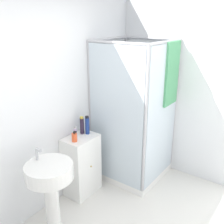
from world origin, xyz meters
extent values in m
cube|color=silver|center=(0.00, 1.70, 1.25)|extent=(6.40, 0.06, 2.50)
cube|color=white|center=(1.23, 1.23, 0.04)|extent=(0.88, 0.88, 0.09)
cylinder|color=#B2B2B7|center=(1.65, 1.65, 0.97)|extent=(0.04, 0.04, 1.93)
cylinder|color=#B2B2B7|center=(0.81, 1.65, 0.97)|extent=(0.04, 0.04, 1.93)
cylinder|color=#B2B2B7|center=(1.65, 0.81, 0.97)|extent=(0.04, 0.04, 1.93)
cylinder|color=#B2B2B7|center=(0.81, 0.81, 0.97)|extent=(0.04, 0.04, 1.93)
cylinder|color=#B2B2B7|center=(1.23, 0.81, 1.91)|extent=(0.84, 0.04, 0.04)
cylinder|color=#B2B2B7|center=(1.23, 1.65, 1.91)|extent=(0.84, 0.04, 0.04)
cylinder|color=#B2B2B7|center=(0.81, 1.23, 1.91)|extent=(0.04, 0.84, 0.04)
cylinder|color=#B2B2B7|center=(1.65, 1.23, 1.91)|extent=(0.04, 0.84, 0.04)
cube|color=silver|center=(1.23, 0.80, 0.99)|extent=(0.81, 0.01, 1.81)
cube|color=silver|center=(0.80, 1.23, 0.99)|extent=(0.01, 0.81, 1.81)
cylinder|color=#B7BABF|center=(1.45, 1.59, 0.81)|extent=(0.02, 0.02, 1.45)
cylinder|color=#B7BABF|center=(1.45, 1.54, 1.56)|extent=(0.07, 0.07, 0.04)
cube|color=#4C9966|center=(1.39, 0.78, 1.51)|extent=(0.35, 0.03, 0.80)
cube|color=white|center=(0.44, 1.51, 0.40)|extent=(0.44, 0.31, 0.79)
sphere|color=gold|center=(0.44, 1.35, 0.44)|extent=(0.02, 0.02, 0.02)
cylinder|color=white|center=(-0.25, 1.29, 0.34)|extent=(0.15, 0.15, 0.67)
cylinder|color=white|center=(-0.25, 1.29, 0.75)|extent=(0.48, 0.48, 0.15)
cylinder|color=#B7BABF|center=(-0.25, 1.46, 0.89)|extent=(0.02, 0.02, 0.13)
cube|color=#B7BABF|center=(-0.25, 1.42, 0.94)|extent=(0.02, 0.07, 0.02)
cylinder|color=#E5562D|center=(0.32, 1.49, 0.84)|extent=(0.07, 0.07, 0.10)
cylinder|color=black|center=(0.32, 1.49, 0.91)|extent=(0.02, 0.02, 0.02)
cube|color=black|center=(0.32, 1.47, 0.92)|extent=(0.02, 0.04, 0.01)
cylinder|color=#281E33|center=(0.54, 1.56, 0.90)|extent=(0.05, 0.05, 0.21)
cylinder|color=gold|center=(0.54, 1.56, 1.01)|extent=(0.04, 0.04, 0.02)
cylinder|color=navy|center=(0.57, 1.50, 0.90)|extent=(0.05, 0.05, 0.21)
cylinder|color=black|center=(0.57, 1.50, 1.02)|extent=(0.04, 0.04, 0.02)
cylinder|color=#B299C6|center=(0.42, 1.57, 0.84)|extent=(0.04, 0.04, 0.10)
cylinder|color=silver|center=(0.42, 1.57, 0.90)|extent=(0.01, 0.01, 0.02)
cube|color=silver|center=(0.42, 1.56, 0.92)|extent=(0.01, 0.02, 0.01)
camera|label=1|loc=(-1.69, -0.54, 2.18)|focal=42.00mm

